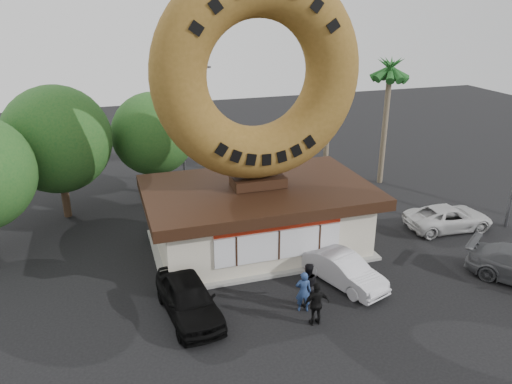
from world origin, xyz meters
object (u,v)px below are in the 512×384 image
at_px(person_right, 316,304).
at_px(car_white, 449,218).
at_px(street_lamp, 184,121).
at_px(person_center, 307,285).
at_px(person_left, 303,292).
at_px(giant_donut, 258,74).
at_px(car_black, 189,298).
at_px(car_silver, 344,270).
at_px(donut_shop, 258,215).

height_order(person_right, car_white, person_right).
xyz_separation_m(street_lamp, person_center, (2.16, -15.67, -3.52)).
height_order(person_center, person_right, person_center).
distance_m(person_left, person_right, 1.01).
xyz_separation_m(giant_donut, car_black, (-4.50, -4.91, -7.94)).
distance_m(giant_donut, car_silver, 9.63).
xyz_separation_m(donut_shop, car_white, (10.66, -1.23, -1.10)).
bearing_deg(street_lamp, giant_donut, -79.49).
distance_m(giant_donut, car_white, 13.43).
xyz_separation_m(street_lamp, car_black, (-2.65, -14.91, -3.68)).
distance_m(giant_donut, person_center, 9.63).
xyz_separation_m(donut_shop, street_lamp, (-1.86, 10.02, 2.72)).
relative_size(car_silver, car_white, 0.87).
height_order(street_lamp, car_black, street_lamp).
relative_size(person_left, person_right, 0.97).
bearing_deg(person_center, donut_shop, -75.75).
height_order(donut_shop, car_black, donut_shop).
bearing_deg(person_center, person_left, 57.84).
height_order(street_lamp, car_silver, street_lamp).
height_order(person_left, car_black, person_left).
bearing_deg(person_right, giant_donut, -89.34).
height_order(giant_donut, person_center, giant_donut).
bearing_deg(donut_shop, street_lamp, 100.50).
bearing_deg(giant_donut, car_black, -132.54).
bearing_deg(car_black, person_center, -15.68).
distance_m(street_lamp, person_left, 16.50).
distance_m(donut_shop, person_right, 7.04).
relative_size(street_lamp, car_white, 1.66).
distance_m(street_lamp, person_right, 17.48).
height_order(person_right, car_black, person_right).
height_order(car_black, car_white, car_black).
bearing_deg(person_center, car_white, -145.71).
relative_size(person_left, car_silver, 0.43).
height_order(donut_shop, person_right, donut_shop).
bearing_deg(car_black, car_white, 6.93).
distance_m(person_center, car_white, 11.26).
xyz_separation_m(street_lamp, person_left, (1.85, -16.00, -3.59)).
relative_size(street_lamp, car_black, 1.71).
xyz_separation_m(street_lamp, person_right, (1.98, -17.00, -3.56)).
xyz_separation_m(donut_shop, person_center, (0.31, -5.66, -0.80)).
xyz_separation_m(giant_donut, car_silver, (2.52, -4.65, -8.05)).
xyz_separation_m(giant_donut, person_center, (0.31, -5.67, -7.78)).
distance_m(street_lamp, car_silver, 15.75).
xyz_separation_m(person_left, car_white, (10.66, 4.75, -0.23)).
distance_m(car_black, car_silver, 7.03).
bearing_deg(car_black, donut_shop, 40.73).
height_order(donut_shop, car_silver, donut_shop).
bearing_deg(donut_shop, car_black, -132.63).
height_order(car_black, car_silver, car_black).
relative_size(donut_shop, giant_donut, 1.13).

